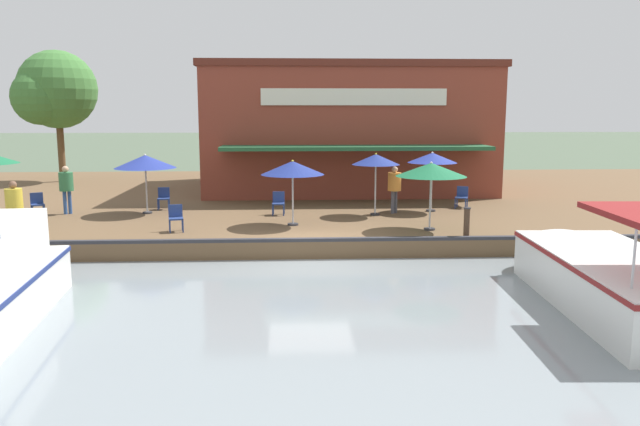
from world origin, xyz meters
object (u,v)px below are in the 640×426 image
Objects in this scene: person_mid_patio at (394,184)px; motorboat_outer_channel at (604,273)px; cafe_chair_beside_entrance at (164,197)px; cafe_chair_under_first_umbrella at (37,203)px; patio_umbrella_far_corner at (293,168)px; waterfront_restaurant at (344,127)px; patio_umbrella_by_entrance at (432,158)px; patio_umbrella_back_row at (431,170)px; patio_umbrella_near_quay_edge at (376,160)px; person_at_quay_edge at (14,202)px; cafe_chair_facing_river at (176,217)px; patio_umbrella_mid_patio_right at (145,162)px; mooring_post at (467,222)px; cafe_chair_mid_patio at (278,202)px; cafe_chair_back_row_seat at (462,196)px; tree_downstream_bank at (53,92)px; person_near_entrance at (66,184)px.

motorboat_outer_channel reaches higher than person_mid_patio.
cafe_chair_under_first_umbrella is at bearing -72.55° from cafe_chair_beside_entrance.
cafe_chair_under_first_umbrella is 4.52m from cafe_chair_beside_entrance.
waterfront_restaurant is at bearing 165.95° from patio_umbrella_far_corner.
patio_umbrella_by_entrance reaches higher than patio_umbrella_back_row.
waterfront_restaurant reaches higher than motorboat_outer_channel.
patio_umbrella_near_quay_edge is 12.04m from person_at_quay_edge.
person_mid_patio is (-3.19, 7.56, 0.64)m from cafe_chair_facing_river.
patio_umbrella_back_row is at bearing 69.03° from patio_umbrella_mid_patio_right.
cafe_chair_facing_river is 0.48× the size of person_mid_patio.
mooring_post is at bearing -0.85° from patio_umbrella_by_entrance.
cafe_chair_mid_patio is 4.39m from person_mid_patio.
motorboat_outer_channel reaches higher than cafe_chair_under_first_umbrella.
patio_umbrella_by_entrance is at bearing -169.77° from motorboat_outer_channel.
patio_umbrella_far_corner reaches higher than cafe_chair_back_row_seat.
patio_umbrella_far_corner is 0.32× the size of tree_downstream_bank.
cafe_chair_facing_river is at bearing 59.91° from cafe_chair_under_first_umbrella.
mooring_post is at bearing 16.68° from person_mid_patio.
person_at_quay_edge is at bearing -63.29° from cafe_chair_mid_patio.
patio_umbrella_back_row is at bearing 63.17° from cafe_chair_beside_entrance.
patio_umbrella_by_entrance reaches higher than cafe_chair_under_first_umbrella.
patio_umbrella_by_entrance is 2.38m from patio_umbrella_near_quay_edge.
person_at_quay_edge reaches higher than cafe_chair_back_row_seat.
cafe_chair_beside_entrance is (-0.25, -11.74, 0.00)m from cafe_chair_back_row_seat.
patio_umbrella_back_row is at bearing 49.23° from tree_downstream_bank.
cafe_chair_beside_entrance is 13.17m from tree_downstream_bank.
cafe_chair_beside_entrance is at bearing -120.82° from mooring_post.
patio_umbrella_back_row is 1.28× the size of person_mid_patio.
tree_downstream_bank is at bearing -126.70° from patio_umbrella_near_quay_edge.
cafe_chair_facing_river is 1.00× the size of cafe_chair_under_first_umbrella.
motorboat_outer_channel is at bearing 70.77° from person_at_quay_edge.
mooring_post is at bearing 65.24° from patio_umbrella_far_corner.
patio_umbrella_mid_patio_right is 1.83m from cafe_chair_beside_entrance.
cafe_chair_under_first_umbrella is at bearing -86.05° from cafe_chair_back_row_seat.
cafe_chair_mid_patio is 7.36m from mooring_post.
cafe_chair_back_row_seat is at bearing 99.98° from cafe_chair_mid_patio.
patio_umbrella_back_row is at bearing 76.04° from cafe_chair_under_first_umbrella.
waterfront_restaurant reaches higher than patio_umbrella_back_row.
motorboat_outer_channel is 1.10× the size of tree_downstream_bank.
patio_umbrella_mid_patio_right is (-0.04, -10.76, -0.10)m from patio_umbrella_by_entrance.
cafe_chair_facing_river is at bearing -46.40° from cafe_chair_mid_patio.
cafe_chair_mid_patio is (0.53, 4.93, -1.47)m from patio_umbrella_mid_patio_right.
patio_umbrella_by_entrance is (-2.67, 5.31, 0.11)m from patio_umbrella_far_corner.
cafe_chair_back_row_seat is 15.14m from person_near_entrance.
cafe_chair_facing_river and cafe_chair_under_first_umbrella have the same top height.
motorboat_outer_channel is (9.83, 1.77, -1.91)m from patio_umbrella_by_entrance.
patio_umbrella_far_corner is 0.29× the size of motorboat_outer_channel.
patio_umbrella_by_entrance is 2.25m from cafe_chair_back_row_seat.
patio_umbrella_by_entrance is 6.05m from cafe_chair_mid_patio.
cafe_chair_mid_patio is at bearing -166.69° from patio_umbrella_far_corner.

